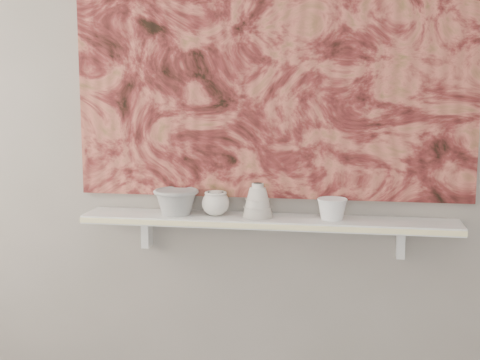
% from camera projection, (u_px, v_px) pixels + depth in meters
% --- Properties ---
extents(wall_back, '(3.60, 0.00, 3.60)m').
position_uv_depth(wall_back, '(272.00, 103.00, 2.51)').
color(wall_back, gray).
rests_on(wall_back, floor).
extents(shelf, '(1.40, 0.18, 0.03)m').
position_uv_depth(shelf, '(268.00, 221.00, 2.49)').
color(shelf, silver).
rests_on(shelf, wall_back).
extents(shelf_stripe, '(1.40, 0.01, 0.02)m').
position_uv_depth(shelf_stripe, '(265.00, 227.00, 2.40)').
color(shelf_stripe, '#F6E9A4').
rests_on(shelf_stripe, shelf).
extents(bracket_left, '(0.03, 0.06, 0.12)m').
position_uv_depth(bracket_left, '(147.00, 232.00, 2.64)').
color(bracket_left, silver).
rests_on(bracket_left, wall_back).
extents(bracket_right, '(0.03, 0.06, 0.12)m').
position_uv_depth(bracket_right, '(401.00, 242.00, 2.48)').
color(bracket_right, silver).
rests_on(bracket_right, wall_back).
extents(painting, '(1.50, 0.02, 1.10)m').
position_uv_depth(painting, '(272.00, 51.00, 2.47)').
color(painting, maroon).
rests_on(painting, wall_back).
extents(house_motif, '(0.09, 0.00, 0.08)m').
position_uv_depth(house_motif, '(393.00, 136.00, 2.43)').
color(house_motif, black).
rests_on(house_motif, painting).
extents(bowl_grey, '(0.22, 0.22, 0.10)m').
position_uv_depth(bowl_grey, '(176.00, 201.00, 2.53)').
color(bowl_grey, gray).
rests_on(bowl_grey, shelf).
extents(cup_cream, '(0.11, 0.11, 0.10)m').
position_uv_depth(cup_cream, '(216.00, 203.00, 2.51)').
color(cup_cream, beige).
rests_on(cup_cream, shelf).
extents(bell_vessel, '(0.13, 0.13, 0.13)m').
position_uv_depth(bell_vessel, '(258.00, 200.00, 2.48)').
color(bell_vessel, beige).
rests_on(bell_vessel, shelf).
extents(bowl_white, '(0.13, 0.13, 0.08)m').
position_uv_depth(bowl_white, '(332.00, 209.00, 2.44)').
color(bowl_white, white).
rests_on(bowl_white, shelf).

